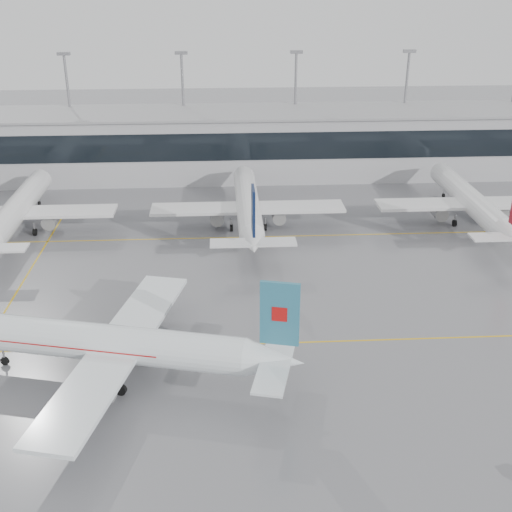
{
  "coord_description": "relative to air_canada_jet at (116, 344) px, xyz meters",
  "views": [
    {
      "loc": [
        -4.12,
        -59.18,
        37.32
      ],
      "look_at": [
        0.0,
        12.0,
        5.0
      ],
      "focal_mm": 45.0,
      "sensor_mm": 36.0,
      "label": 1
    }
  ],
  "objects": [
    {
      "name": "light_masts",
      "position": [
        14.64,
        73.43,
        9.51
      ],
      "size": [
        156.4,
        1.0,
        22.6
      ],
      "color": "gray",
      "rests_on": "ground"
    },
    {
      "name": "terminal_glass",
      "position": [
        14.64,
        59.88,
        3.66
      ],
      "size": [
        180.0,
        0.2,
        5.0
      ],
      "primitive_type": "cube",
      "color": "black",
      "rests_on": "ground"
    },
    {
      "name": "parked_jet_d",
      "position": [
        49.64,
        39.12,
        -0.13
      ],
      "size": [
        29.64,
        36.96,
        11.72
      ],
      "rotation": [
        0.0,
        0.0,
        1.57
      ],
      "color": "silver",
      "rests_on": "ground"
    },
    {
      "name": "air_canada_jet",
      "position": [
        0.0,
        0.0,
        0.0
      ],
      "size": [
        37.54,
        30.8,
        12.05
      ],
      "rotation": [
        0.0,
        0.0,
        2.9
      ],
      "color": "white",
      "rests_on": "ground"
    },
    {
      "name": "parked_jet_b",
      "position": [
        -20.36,
        39.12,
        -0.13
      ],
      "size": [
        29.64,
        36.96,
        11.72
      ],
      "rotation": [
        0.0,
        0.0,
        1.57
      ],
      "color": "silver",
      "rests_on": "ground"
    },
    {
      "name": "terminal_roof",
      "position": [
        14.64,
        67.43,
        8.36
      ],
      "size": [
        182.0,
        16.0,
        0.4
      ],
      "primitive_type": "cube",
      "color": "gray",
      "rests_on": "ground"
    },
    {
      "name": "taxi_line_main",
      "position": [
        14.64,
        5.43,
        -3.83
      ],
      "size": [
        120.0,
        0.25,
        0.01
      ],
      "primitive_type": "cube",
      "color": "gold",
      "rests_on": "ground"
    },
    {
      "name": "ground",
      "position": [
        14.64,
        5.43,
        -3.84
      ],
      "size": [
        320.0,
        320.0,
        0.0
      ],
      "primitive_type": "plane",
      "color": "slate",
      "rests_on": "ground"
    },
    {
      "name": "taxi_line_north",
      "position": [
        14.64,
        35.43,
        -3.83
      ],
      "size": [
        120.0,
        0.25,
        0.01
      ],
      "primitive_type": "cube",
      "color": "gold",
      "rests_on": "ground"
    },
    {
      "name": "taxi_line_cross",
      "position": [
        -15.36,
        20.43,
        -3.83
      ],
      "size": [
        0.25,
        60.0,
        0.01
      ],
      "primitive_type": "cube",
      "color": "gold",
      "rests_on": "ground"
    },
    {
      "name": "parked_jet_c",
      "position": [
        14.64,
        39.12,
        -0.13
      ],
      "size": [
        29.64,
        36.96,
        11.72
      ],
      "rotation": [
        0.0,
        0.0,
        1.57
      ],
      "color": "silver",
      "rests_on": "ground"
    },
    {
      "name": "terminal",
      "position": [
        14.64,
        67.43,
        2.16
      ],
      "size": [
        180.0,
        15.0,
        12.0
      ],
      "primitive_type": "cube",
      "color": "#A6A6AA",
      "rests_on": "ground"
    }
  ]
}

